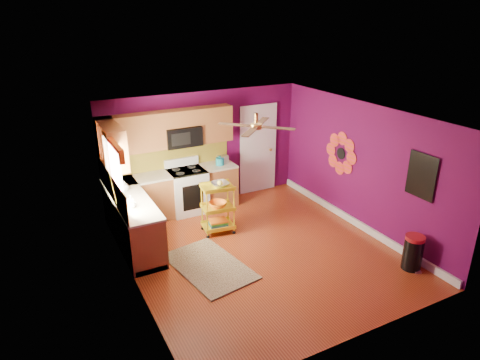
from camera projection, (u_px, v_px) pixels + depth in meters
ground at (260, 251)px, 7.77m from camera, size 5.00×5.00×0.00m
room_envelope at (263, 166)px, 7.18m from camera, size 4.54×5.04×2.52m
lower_cabinets at (156, 206)px, 8.53m from camera, size 2.81×2.31×0.94m
electric_range at (187, 190)px, 9.15m from camera, size 0.76×0.66×1.13m
upper_cabinetry at (151, 135)px, 8.36m from camera, size 2.80×2.30×1.26m
left_window at (113, 163)px, 7.04m from camera, size 0.08×1.35×1.08m
panel_door at (258, 150)px, 10.00m from camera, size 0.95×0.11×2.15m
right_wall_art at (374, 163)px, 7.91m from camera, size 0.04×2.74×1.04m
ceiling_fan at (256, 126)px, 7.09m from camera, size 1.01×1.01×0.26m
shag_rug at (209, 266)px, 7.29m from camera, size 1.26×1.78×0.02m
rolling_cart at (218, 206)px, 8.24m from camera, size 0.65×0.51×1.08m
trash_can at (413, 252)px, 7.14m from camera, size 0.42×0.42×0.61m
teal_kettle at (220, 161)px, 9.26m from camera, size 0.18×0.18×0.21m
toaster at (223, 159)px, 9.36m from camera, size 0.22×0.15×0.18m
soap_bottle_a at (131, 201)px, 7.30m from camera, size 0.09×0.09×0.20m
soap_bottle_b at (124, 186)px, 7.95m from camera, size 0.14×0.14×0.18m
counter_dish at (121, 188)px, 8.01m from camera, size 0.27×0.27×0.07m
counter_cup at (133, 205)px, 7.27m from camera, size 0.12×0.12×0.09m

